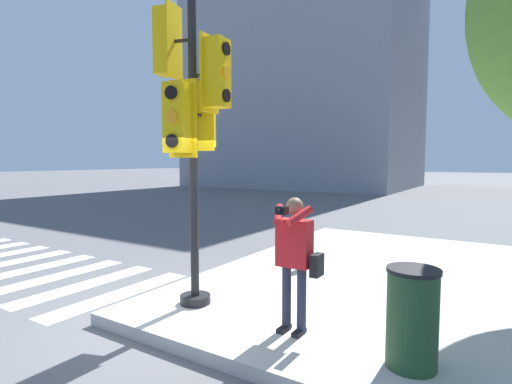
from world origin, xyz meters
name	(u,v)px	position (x,y,z in m)	size (l,w,h in m)	color
ground_plane	(145,321)	(0.00, 0.00, 0.00)	(160.00, 160.00, 0.00)	#5B5B5E
sidewalk_corner	(456,290)	(3.50, 3.50, 0.09)	(8.00, 8.00, 0.17)	#BCB7AD
crosswalk_stripes	(6,263)	(-4.89, 0.53, 0.00)	(7.83, 2.74, 0.01)	silver
traffic_signal_pole	(192,109)	(0.43, 0.53, 2.92)	(1.12, 1.11, 4.43)	black
person_photographer	(295,253)	(2.07, 0.45, 1.13)	(0.58, 0.54, 1.61)	black
fire_hydrant	(306,248)	(0.94, 3.13, 0.55)	(0.18, 0.24, 0.77)	#99999E
trash_bin	(412,318)	(3.41, 0.34, 0.67)	(0.51, 0.51, 0.99)	#234728
building_left	(306,59)	(-11.06, 28.23, 10.92)	(17.79, 13.08, 21.82)	gray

